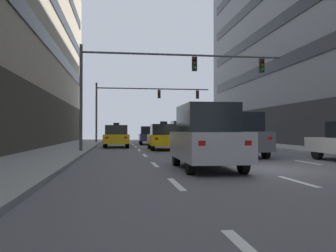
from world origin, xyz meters
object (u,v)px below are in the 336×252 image
Objects in this scene: car_driving_0 at (239,135)px; car_driving_2 at (206,137)px; taxi_driving_4 at (181,133)px; traffic_signal_0 at (158,74)px; taxi_driving_1 at (163,137)px; traffic_signal_1 at (139,99)px; car_driving_3 at (149,136)px; taxi_driving_5 at (116,136)px.

car_driving_2 is (-3.04, -5.41, -0.01)m from car_driving_0.
car_driving_2 is 22.85m from taxi_driving_4.
traffic_signal_0 is (-3.58, 3.97, 3.60)m from car_driving_0.
taxi_driving_1 is at bearing 113.15° from car_driving_0.
traffic_signal_0 is 14.71m from traffic_signal_1.
car_driving_0 is 0.37× the size of traffic_signal_0.
car_driving_3 is 0.37× the size of traffic_signal_0.
traffic_signal_1 is at bearing 74.11° from taxi_driving_5.
car_driving_2 is 0.39× the size of traffic_signal_1.
car_driving_3 is 0.40× the size of traffic_signal_1.
traffic_signal_0 reaches higher than traffic_signal_1.
taxi_driving_4 is at bearing 89.71° from car_driving_0.
car_driving_0 is at bearing -60.81° from taxi_driving_5.
traffic_signal_0 reaches higher than car_driving_0.
traffic_signal_0 is 1.07× the size of traffic_signal_1.
taxi_driving_4 is at bearing 45.83° from taxi_driving_5.
car_driving_3 is at bearing 100.34° from car_driving_0.
taxi_driving_5 is 8.87m from traffic_signal_1.
car_driving_2 reaches higher than taxi_driving_5.
taxi_driving_4 is at bearing -20.34° from traffic_signal_1.
car_driving_0 reaches higher than taxi_driving_1.
taxi_driving_1 is at bearing -106.13° from taxi_driving_4.
traffic_signal_0 is at bearing -88.94° from traffic_signal_1.
car_driving_0 is 17.22m from taxi_driving_4.
traffic_signal_1 is at bearing 111.45° from car_driving_3.
traffic_signal_0 is at bearing 93.27° from car_driving_2.
car_driving_0 is 7.43m from taxi_driving_1.
taxi_driving_4 is 5.36m from traffic_signal_1.
car_driving_0 is 0.97× the size of taxi_driving_4.
taxi_driving_1 is 1.01× the size of taxi_driving_5.
traffic_signal_0 is (-3.67, -13.25, 3.57)m from taxi_driving_4.
traffic_signal_1 reaches higher than car_driving_2.
taxi_driving_1 is at bearing -52.06° from taxi_driving_5.
traffic_signal_0 reaches higher than taxi_driving_4.
taxi_driving_5 reaches higher than car_driving_3.
traffic_signal_0 is at bearing -105.48° from taxi_driving_4.
taxi_driving_4 is 0.38× the size of traffic_signal_0.
car_driving_2 is 0.97× the size of taxi_driving_5.
taxi_driving_1 is 12.42m from traffic_signal_1.
taxi_driving_4 is at bearing 74.52° from traffic_signal_0.
traffic_signal_1 reaches higher than car_driving_0.
traffic_signal_1 reaches higher than car_driving_3.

